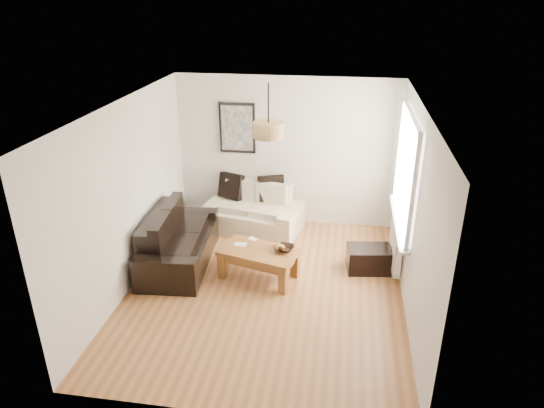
# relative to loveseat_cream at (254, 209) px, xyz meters

# --- Properties ---
(floor) EXTENTS (4.50, 4.50, 0.00)m
(floor) POSITION_rel_loveseat_cream_xyz_m (0.50, -1.78, -0.39)
(floor) COLOR brown
(floor) RESTS_ON ground
(ceiling) EXTENTS (3.80, 4.50, 0.00)m
(ceiling) POSITION_rel_loveseat_cream_xyz_m (0.50, -1.78, 2.21)
(ceiling) COLOR white
(ceiling) RESTS_ON floor
(wall_back) EXTENTS (3.80, 0.04, 2.60)m
(wall_back) POSITION_rel_loveseat_cream_xyz_m (0.50, 0.47, 0.91)
(wall_back) COLOR silver
(wall_back) RESTS_ON floor
(wall_front) EXTENTS (3.80, 0.04, 2.60)m
(wall_front) POSITION_rel_loveseat_cream_xyz_m (0.50, -4.03, 0.91)
(wall_front) COLOR silver
(wall_front) RESTS_ON floor
(wall_left) EXTENTS (0.04, 4.50, 2.60)m
(wall_left) POSITION_rel_loveseat_cream_xyz_m (-1.40, -1.78, 0.91)
(wall_left) COLOR silver
(wall_left) RESTS_ON floor
(wall_right) EXTENTS (0.04, 4.50, 2.60)m
(wall_right) POSITION_rel_loveseat_cream_xyz_m (2.40, -1.78, 0.91)
(wall_right) COLOR silver
(wall_right) RESTS_ON floor
(window_bay) EXTENTS (0.14, 1.90, 1.60)m
(window_bay) POSITION_rel_loveseat_cream_xyz_m (2.36, -0.98, 1.21)
(window_bay) COLOR white
(window_bay) RESTS_ON wall_right
(radiator) EXTENTS (0.10, 0.90, 0.52)m
(radiator) POSITION_rel_loveseat_cream_xyz_m (2.32, -0.98, -0.01)
(radiator) COLOR white
(radiator) RESTS_ON wall_right
(poster) EXTENTS (0.62, 0.04, 0.87)m
(poster) POSITION_rel_loveseat_cream_xyz_m (-0.35, 0.44, 1.31)
(poster) COLOR black
(poster) RESTS_ON wall_back
(pendant_shade) EXTENTS (0.40, 0.40, 0.20)m
(pendant_shade) POSITION_rel_loveseat_cream_xyz_m (0.50, -1.48, 1.84)
(pendant_shade) COLOR tan
(pendant_shade) RESTS_ON ceiling
(loveseat_cream) EXTENTS (1.73, 1.17, 0.79)m
(loveseat_cream) POSITION_rel_loveseat_cream_xyz_m (0.00, 0.00, 0.00)
(loveseat_cream) COLOR beige
(loveseat_cream) RESTS_ON floor
(sofa_leather) EXTENTS (1.04, 1.91, 0.80)m
(sofa_leather) POSITION_rel_loveseat_cream_xyz_m (-0.93, -1.25, 0.00)
(sofa_leather) COLOR black
(sofa_leather) RESTS_ON floor
(coffee_table) EXTENTS (1.22, 0.87, 0.45)m
(coffee_table) POSITION_rel_loveseat_cream_xyz_m (0.35, -1.49, -0.17)
(coffee_table) COLOR brown
(coffee_table) RESTS_ON floor
(ottoman) EXTENTS (0.70, 0.50, 0.37)m
(ottoman) POSITION_rel_loveseat_cream_xyz_m (1.95, -1.05, -0.21)
(ottoman) COLOR black
(ottoman) RESTS_ON floor
(cushion_left) EXTENTS (0.46, 0.29, 0.44)m
(cushion_left) POSITION_rel_loveseat_cream_xyz_m (-0.43, 0.19, 0.33)
(cushion_left) COLOR black
(cushion_left) RESTS_ON loveseat_cream
(cushion_right) EXTENTS (0.46, 0.28, 0.44)m
(cushion_right) POSITION_rel_loveseat_cream_xyz_m (0.28, 0.19, 0.33)
(cushion_right) COLOR black
(cushion_right) RESTS_ON loveseat_cream
(fruit_bowl) EXTENTS (0.31, 0.31, 0.07)m
(fruit_bowl) POSITION_rel_loveseat_cream_xyz_m (0.73, -1.44, 0.09)
(fruit_bowl) COLOR black
(fruit_bowl) RESTS_ON coffee_table
(orange_a) EXTENTS (0.07, 0.07, 0.07)m
(orange_a) POSITION_rel_loveseat_cream_xyz_m (0.68, -1.42, 0.09)
(orange_a) COLOR orange
(orange_a) RESTS_ON fruit_bowl
(orange_b) EXTENTS (0.07, 0.07, 0.06)m
(orange_b) POSITION_rel_loveseat_cream_xyz_m (0.70, -1.43, 0.09)
(orange_b) COLOR orange
(orange_b) RESTS_ON fruit_bowl
(orange_c) EXTENTS (0.07, 0.07, 0.06)m
(orange_c) POSITION_rel_loveseat_cream_xyz_m (0.59, -1.38, 0.09)
(orange_c) COLOR #E55513
(orange_c) RESTS_ON fruit_bowl
(papers) EXTENTS (0.18, 0.13, 0.01)m
(papers) POSITION_rel_loveseat_cream_xyz_m (0.06, -1.37, 0.06)
(papers) COLOR silver
(papers) RESTS_ON coffee_table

